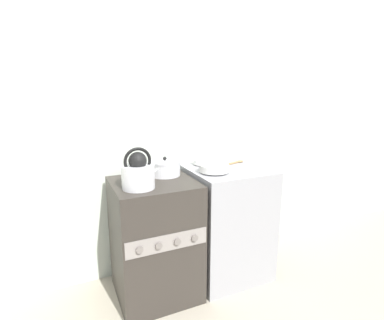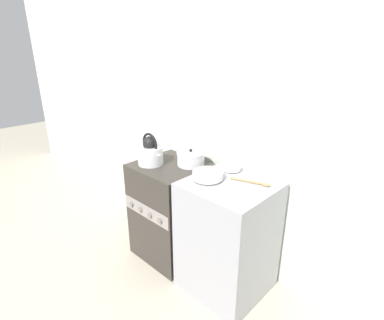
# 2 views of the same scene
# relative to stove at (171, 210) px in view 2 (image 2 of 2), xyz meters

# --- Properties ---
(ground_plane) EXTENTS (12.00, 12.00, 0.00)m
(ground_plane) POSITION_rel_stove_xyz_m (0.00, -0.27, -0.43)
(ground_plane) COLOR #B2A893
(wall_back) EXTENTS (7.00, 0.06, 2.50)m
(wall_back) POSITION_rel_stove_xyz_m (0.00, 0.37, 0.82)
(wall_back) COLOR silver
(wall_back) RESTS_ON ground_plane
(stove) EXTENTS (0.56, 0.55, 0.86)m
(stove) POSITION_rel_stove_xyz_m (0.00, 0.00, 0.00)
(stove) COLOR #332D28
(stove) RESTS_ON ground_plane
(counter) EXTENTS (0.59, 0.56, 0.88)m
(counter) POSITION_rel_stove_xyz_m (0.60, 0.02, 0.01)
(counter) COLOR #99999E
(counter) RESTS_ON ground_plane
(kettle) EXTENTS (0.26, 0.21, 0.26)m
(kettle) POSITION_rel_stove_xyz_m (-0.12, -0.09, 0.53)
(kettle) COLOR silver
(kettle) RESTS_ON stove
(cooking_pot) EXTENTS (0.23, 0.23, 0.14)m
(cooking_pot) POSITION_rel_stove_xyz_m (0.13, 0.12, 0.48)
(cooking_pot) COLOR silver
(cooking_pot) RESTS_ON stove
(enamel_bowl) EXTENTS (0.22, 0.22, 0.06)m
(enamel_bowl) POSITION_rel_stove_xyz_m (0.45, -0.04, 0.49)
(enamel_bowl) COLOR white
(enamel_bowl) RESTS_ON counter
(small_ceramic_bowl) EXTENTS (0.14, 0.14, 0.05)m
(small_ceramic_bowl) POSITION_rel_stove_xyz_m (0.47, 0.21, 0.48)
(small_ceramic_bowl) COLOR white
(small_ceramic_bowl) RESTS_ON counter
(wooden_spoon) EXTENTS (0.28, 0.11, 0.02)m
(wooden_spoon) POSITION_rel_stove_xyz_m (0.72, 0.13, 0.46)
(wooden_spoon) COLOR #A37A4C
(wooden_spoon) RESTS_ON counter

